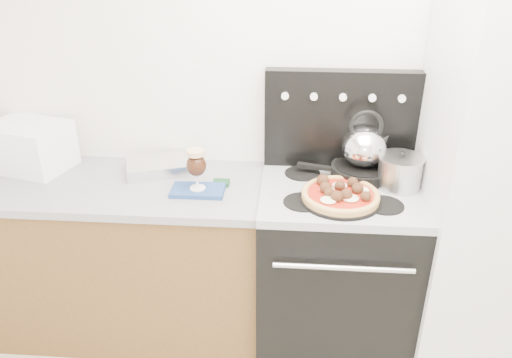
# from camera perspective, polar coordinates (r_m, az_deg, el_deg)

# --- Properties ---
(room_shell) EXTENTS (3.52, 3.01, 2.52)m
(room_shell) POSITION_cam_1_polar(r_m,az_deg,el_deg) (1.48, 10.07, -5.45)
(room_shell) COLOR beige
(room_shell) RESTS_ON ground
(base_cabinet) EXTENTS (1.45, 0.60, 0.86)m
(base_cabinet) POSITION_cam_1_polar(r_m,az_deg,el_deg) (2.81, -14.52, -8.92)
(base_cabinet) COLOR brown
(base_cabinet) RESTS_ON ground
(countertop) EXTENTS (1.48, 0.63, 0.04)m
(countertop) POSITION_cam_1_polar(r_m,az_deg,el_deg) (2.59, -15.63, -0.74)
(countertop) COLOR #929299
(countertop) RESTS_ON base_cabinet
(stove_body) EXTENTS (0.76, 0.65, 0.88)m
(stove_body) POSITION_cam_1_polar(r_m,az_deg,el_deg) (2.66, 8.86, -10.29)
(stove_body) COLOR black
(stove_body) RESTS_ON ground
(cooktop) EXTENTS (0.76, 0.65, 0.04)m
(cooktop) POSITION_cam_1_polar(r_m,az_deg,el_deg) (2.42, 9.61, -1.52)
(cooktop) COLOR #ADADB2
(cooktop) RESTS_ON stove_body
(backguard) EXTENTS (0.76, 0.08, 0.50)m
(backguard) POSITION_cam_1_polar(r_m,az_deg,el_deg) (2.56, 9.60, 6.73)
(backguard) COLOR black
(backguard) RESTS_ON cooktop
(fridge) EXTENTS (0.64, 0.68, 1.90)m
(fridge) POSITION_cam_1_polar(r_m,az_deg,el_deg) (2.54, 25.64, -1.22)
(fridge) COLOR silver
(fridge) RESTS_ON ground
(toaster_oven) EXTENTS (0.45, 0.38, 0.24)m
(toaster_oven) POSITION_cam_1_polar(r_m,az_deg,el_deg) (2.84, -24.46, 3.45)
(toaster_oven) COLOR white
(toaster_oven) RESTS_ON countertop
(foil_sheet) EXTENTS (0.36, 0.31, 0.06)m
(foil_sheet) POSITION_cam_1_polar(r_m,az_deg,el_deg) (2.63, -11.17, 1.46)
(foil_sheet) COLOR white
(foil_sheet) RESTS_ON countertop
(oven_mitt) EXTENTS (0.25, 0.15, 0.02)m
(oven_mitt) POSITION_cam_1_polar(r_m,az_deg,el_deg) (2.39, -6.66, -1.32)
(oven_mitt) COLOR navy
(oven_mitt) RESTS_ON countertop
(beer_glass) EXTENTS (0.10, 0.10, 0.20)m
(beer_glass) POSITION_cam_1_polar(r_m,az_deg,el_deg) (2.34, -6.81, 1.10)
(beer_glass) COLOR black
(beer_glass) RESTS_ON oven_mitt
(pizza_pan) EXTENTS (0.45, 0.45, 0.01)m
(pizza_pan) POSITION_cam_1_polar(r_m,az_deg,el_deg) (2.30, 9.58, -2.30)
(pizza_pan) COLOR black
(pizza_pan) RESTS_ON cooktop
(pizza) EXTENTS (0.44, 0.44, 0.05)m
(pizza) POSITION_cam_1_polar(r_m,az_deg,el_deg) (2.29, 9.64, -1.63)
(pizza) COLOR #D18B4B
(pizza) RESTS_ON pizza_pan
(skillet) EXTENTS (0.37, 0.37, 0.05)m
(skillet) POSITION_cam_1_polar(r_m,az_deg,el_deg) (2.54, 11.97, 0.92)
(skillet) COLOR black
(skillet) RESTS_ON cooktop
(tea_kettle) EXTENTS (0.28, 0.28, 0.24)m
(tea_kettle) POSITION_cam_1_polar(r_m,az_deg,el_deg) (2.48, 12.29, 4.00)
(tea_kettle) COLOR white
(tea_kettle) RESTS_ON skillet
(stock_pot) EXTENTS (0.23, 0.23, 0.15)m
(stock_pot) POSITION_cam_1_polar(r_m,az_deg,el_deg) (2.45, 16.10, 0.67)
(stock_pot) COLOR #BCBCBD
(stock_pot) RESTS_ON cooktop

